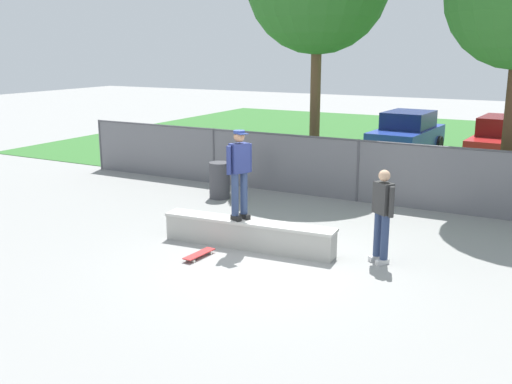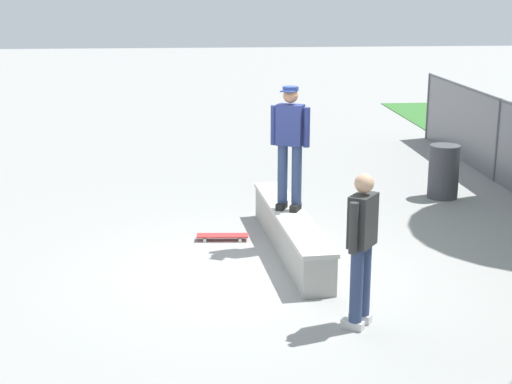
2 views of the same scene
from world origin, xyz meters
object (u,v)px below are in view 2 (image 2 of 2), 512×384
(concrete_ledge, at_px, (290,232))
(trash_bin, at_px, (444,171))
(skateboarder, at_px, (290,142))
(bystander, at_px, (362,244))
(skateboard, at_px, (223,236))

(concrete_ledge, bearing_deg, trash_bin, 129.88)
(concrete_ledge, relative_size, trash_bin, 3.76)
(skateboarder, bearing_deg, bystander, 8.96)
(skateboarder, bearing_deg, concrete_ledge, -1.13)
(skateboarder, bearing_deg, skateboard, -109.82)
(skateboarder, xyz_separation_m, bystander, (2.85, 0.45, -0.61))
(concrete_ledge, bearing_deg, skateboarder, 178.87)
(concrete_ledge, relative_size, skateboard, 4.59)
(skateboarder, relative_size, trash_bin, 1.85)
(skateboard, bearing_deg, bystander, 24.14)
(concrete_ledge, xyz_separation_m, bystander, (2.65, 0.45, 0.71))
(skateboarder, bearing_deg, trash_bin, 127.77)
(concrete_ledge, distance_m, skateboard, 1.15)
(concrete_ledge, xyz_separation_m, skateboarder, (-0.20, 0.00, 1.32))
(bystander, distance_m, trash_bin, 6.04)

